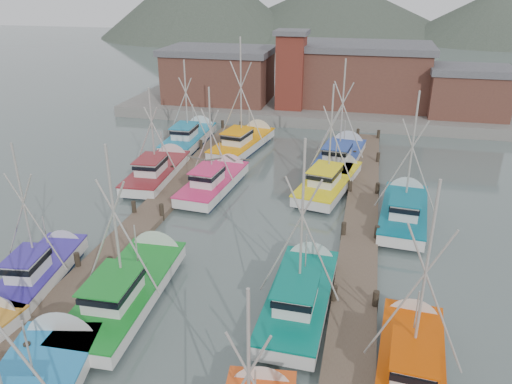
% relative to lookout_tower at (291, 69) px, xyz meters
% --- Properties ---
extents(ground, '(260.00, 260.00, 0.00)m').
position_rel_lookout_tower_xyz_m(ground, '(2.00, -33.00, -5.55)').
color(ground, '#536461').
rests_on(ground, ground).
extents(dock_left, '(2.30, 46.00, 1.50)m').
position_rel_lookout_tower_xyz_m(dock_left, '(-5.00, -28.96, -5.34)').
color(dock_left, '#4D392F').
rests_on(dock_left, ground).
extents(dock_right, '(2.30, 46.00, 1.50)m').
position_rel_lookout_tower_xyz_m(dock_right, '(9.00, -28.96, -5.34)').
color(dock_right, '#4D392F').
rests_on(dock_right, ground).
extents(quay, '(44.00, 16.00, 1.20)m').
position_rel_lookout_tower_xyz_m(quay, '(2.00, 4.00, -4.95)').
color(quay, gray).
rests_on(quay, ground).
extents(shed_left, '(12.72, 8.48, 6.20)m').
position_rel_lookout_tower_xyz_m(shed_left, '(-9.00, 2.00, -1.21)').
color(shed_left, brown).
rests_on(shed_left, quay).
extents(shed_center, '(14.84, 9.54, 6.90)m').
position_rel_lookout_tower_xyz_m(shed_center, '(8.00, 4.00, -0.86)').
color(shed_center, brown).
rests_on(shed_center, quay).
extents(shed_right, '(8.48, 6.36, 5.20)m').
position_rel_lookout_tower_xyz_m(shed_right, '(19.00, 1.00, -1.71)').
color(shed_right, brown).
rests_on(shed_right, quay).
extents(lookout_tower, '(3.60, 3.60, 8.50)m').
position_rel_lookout_tower_xyz_m(lookout_tower, '(0.00, 0.00, 0.00)').
color(lookout_tower, maroon).
rests_on(lookout_tower, quay).
extents(distant_hills, '(175.00, 140.00, 42.00)m').
position_rel_lookout_tower_xyz_m(distant_hills, '(-10.76, 89.59, -5.55)').
color(distant_hills, '#465043').
rests_on(distant_hills, ground).
extents(boat_4, '(3.83, 10.05, 9.36)m').
position_rel_lookout_tower_xyz_m(boat_4, '(-2.07, -36.56, -4.87)').
color(boat_4, '#101F37').
rests_on(boat_4, ground).
extents(boat_5, '(3.85, 9.12, 9.64)m').
position_rel_lookout_tower_xyz_m(boat_5, '(6.41, -35.21, -4.87)').
color(boat_5, '#101F37').
rests_on(boat_5, ground).
extents(boat_6, '(3.38, 7.88, 8.45)m').
position_rel_lookout_tower_xyz_m(boat_6, '(-7.42, -36.02, -4.87)').
color(boat_6, '#101F37').
rests_on(boat_6, ground).
extents(boat_7, '(3.77, 8.32, 9.50)m').
position_rel_lookout_tower_xyz_m(boat_7, '(11.44, -38.77, -4.87)').
color(boat_7, '#101F37').
rests_on(boat_7, ground).
extents(boat_8, '(3.56, 9.17, 8.76)m').
position_rel_lookout_tower_xyz_m(boat_8, '(-2.06, -22.05, -4.87)').
color(boat_8, '#101F37').
rests_on(boat_8, ground).
extents(boat_9, '(4.70, 9.80, 9.03)m').
position_rel_lookout_tower_xyz_m(boat_9, '(6.48, -19.96, -4.87)').
color(boat_9, '#101F37').
rests_on(boat_9, ground).
extents(boat_10, '(3.49, 9.39, 8.29)m').
position_rel_lookout_tower_xyz_m(boat_10, '(-7.23, -20.86, -4.87)').
color(boat_10, '#101F37').
rests_on(boat_10, ground).
extents(boat_11, '(3.89, 9.23, 9.63)m').
position_rel_lookout_tower_xyz_m(boat_11, '(11.76, -24.19, -4.87)').
color(boat_11, '#101F37').
rests_on(boat_11, ground).
extents(boat_12, '(4.53, 10.13, 11.22)m').
position_rel_lookout_tower_xyz_m(boat_12, '(-2.32, -12.00, -4.86)').
color(boat_12, '#101F37').
rests_on(boat_12, ground).
extents(boat_13, '(4.29, 10.23, 10.01)m').
position_rel_lookout_tower_xyz_m(boat_13, '(6.83, -14.11, -4.87)').
color(boat_13, '#101F37').
rests_on(boat_13, ground).
extents(boat_14, '(3.74, 9.52, 8.96)m').
position_rel_lookout_tower_xyz_m(boat_14, '(-7.89, -11.53, -4.87)').
color(boat_14, '#101F37').
rests_on(boat_14, ground).
extents(gull_near, '(1.54, 0.60, 0.24)m').
position_rel_lookout_tower_xyz_m(gull_near, '(2.09, -36.38, 2.21)').
color(gull_near, gray).
rests_on(gull_near, ground).
extents(gull_far, '(1.50, 0.66, 0.24)m').
position_rel_lookout_tower_xyz_m(gull_far, '(2.35, -31.81, 0.64)').
color(gull_far, gray).
rests_on(gull_far, ground).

